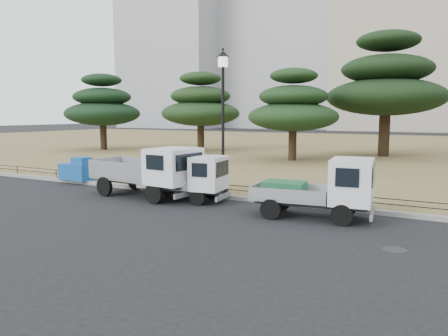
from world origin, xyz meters
The scene contains 14 objects.
ground centered at (0.00, 0.00, 0.00)m, with size 220.00×220.00×0.00m, color black.
lawn centered at (0.00, 30.60, 0.07)m, with size 120.00×56.00×0.15m, color olive.
curb centered at (0.00, 2.60, 0.08)m, with size 120.00×0.25×0.16m, color gray.
truck_large centered at (-3.04, 1.41, 1.13)m, with size 4.81×2.29×2.03m.
truck_kei_front centered at (-1.26, 1.54, 0.87)m, with size 3.44×1.78×1.75m.
truck_kei_rear centered at (3.97, 1.16, 0.97)m, with size 3.88×2.01×1.95m.
street_lamp centered at (-0.53, 2.90, 3.95)m, with size 0.50×0.50×5.62m.
pipe_fence centered at (0.00, 2.75, 0.44)m, with size 38.00×0.04×0.40m.
tarp_pile centered at (-8.45, 2.86, 0.59)m, with size 1.73×1.31×1.11m.
manhole centered at (6.50, -1.20, 0.01)m, with size 0.60×0.60×0.01m, color #2D2D30.
pine_west_far centered at (-20.38, 16.95, 4.02)m, with size 6.64×6.64×6.71m.
pine_west_near centered at (-11.98, 19.92, 4.04)m, with size 6.74×6.74×6.74m.
pine_center_left centered at (-2.34, 16.19, 3.75)m, with size 6.14×6.14×6.24m.
pine_center_right centered at (2.70, 22.44, 5.51)m, with size 8.71×8.71×9.25m.
Camera 1 is at (7.75, -12.33, 3.32)m, focal length 35.00 mm.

